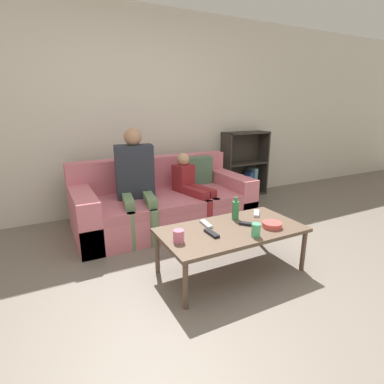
{
  "coord_description": "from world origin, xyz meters",
  "views": [
    {
      "loc": [
        -1.11,
        -1.54,
        1.4
      ],
      "look_at": [
        0.2,
        1.0,
        0.57
      ],
      "focal_mm": 28.0,
      "sensor_mm": 36.0,
      "label": 1
    }
  ],
  "objects_px": {
    "cup_near": "(256,230)",
    "tv_remote_1": "(257,213)",
    "person_child": "(192,186)",
    "couch": "(163,204)",
    "bookshelf": "(242,171)",
    "person_adult": "(136,176)",
    "snack_bowl": "(272,225)",
    "tv_remote_3": "(212,233)",
    "bottle": "(236,210)",
    "cup_far": "(179,236)",
    "tv_remote_2": "(249,224)",
    "tv_remote_0": "(206,224)",
    "coffee_table": "(231,232)"
  },
  "relations": [
    {
      "from": "cup_near",
      "to": "tv_remote_1",
      "type": "height_order",
      "value": "cup_near"
    },
    {
      "from": "person_child",
      "to": "couch",
      "type": "bearing_deg",
      "value": 139.08
    },
    {
      "from": "bookshelf",
      "to": "tv_remote_1",
      "type": "bearing_deg",
      "value": -122.45
    },
    {
      "from": "cup_near",
      "to": "person_adult",
      "type": "bearing_deg",
      "value": 110.52
    },
    {
      "from": "tv_remote_1",
      "to": "snack_bowl",
      "type": "bearing_deg",
      "value": -65.47
    },
    {
      "from": "tv_remote_3",
      "to": "snack_bowl",
      "type": "xyz_separation_m",
      "value": [
        0.53,
        -0.11,
        0.01
      ]
    },
    {
      "from": "bookshelf",
      "to": "tv_remote_3",
      "type": "height_order",
      "value": "bookshelf"
    },
    {
      "from": "person_child",
      "to": "bottle",
      "type": "bearing_deg",
      "value": -106.73
    },
    {
      "from": "cup_far",
      "to": "tv_remote_2",
      "type": "height_order",
      "value": "cup_far"
    },
    {
      "from": "tv_remote_3",
      "to": "tv_remote_0",
      "type": "bearing_deg",
      "value": 71.06
    },
    {
      "from": "snack_bowl",
      "to": "bottle",
      "type": "distance_m",
      "value": 0.35
    },
    {
      "from": "tv_remote_1",
      "to": "bottle",
      "type": "bearing_deg",
      "value": -138.56
    },
    {
      "from": "person_adult",
      "to": "cup_far",
      "type": "relative_size",
      "value": 12.16
    },
    {
      "from": "couch",
      "to": "person_adult",
      "type": "distance_m",
      "value": 0.53
    },
    {
      "from": "person_child",
      "to": "snack_bowl",
      "type": "relative_size",
      "value": 5.24
    },
    {
      "from": "tv_remote_3",
      "to": "bottle",
      "type": "bearing_deg",
      "value": 25.96
    },
    {
      "from": "bookshelf",
      "to": "cup_near",
      "type": "xyz_separation_m",
      "value": [
        -1.4,
        -2.09,
        0.07
      ]
    },
    {
      "from": "bookshelf",
      "to": "couch",
      "type": "bearing_deg",
      "value": -159.75
    },
    {
      "from": "cup_near",
      "to": "cup_far",
      "type": "xyz_separation_m",
      "value": [
        -0.59,
        0.19,
        -0.01
      ]
    },
    {
      "from": "bookshelf",
      "to": "tv_remote_0",
      "type": "height_order",
      "value": "bookshelf"
    },
    {
      "from": "person_child",
      "to": "snack_bowl",
      "type": "bearing_deg",
      "value": -98.44
    },
    {
      "from": "couch",
      "to": "person_adult",
      "type": "xyz_separation_m",
      "value": [
        -0.35,
        -0.08,
        0.4
      ]
    },
    {
      "from": "tv_remote_1",
      "to": "tv_remote_3",
      "type": "relative_size",
      "value": 0.94
    },
    {
      "from": "couch",
      "to": "cup_near",
      "type": "xyz_separation_m",
      "value": [
        0.18,
        -1.5,
        0.2
      ]
    },
    {
      "from": "couch",
      "to": "person_child",
      "type": "height_order",
      "value": "person_child"
    },
    {
      "from": "tv_remote_0",
      "to": "tv_remote_1",
      "type": "distance_m",
      "value": 0.56
    },
    {
      "from": "bookshelf",
      "to": "coffee_table",
      "type": "height_order",
      "value": "bookshelf"
    },
    {
      "from": "couch",
      "to": "cup_near",
      "type": "height_order",
      "value": "couch"
    },
    {
      "from": "tv_remote_0",
      "to": "snack_bowl",
      "type": "relative_size",
      "value": 1.06
    },
    {
      "from": "cup_near",
      "to": "tv_remote_3",
      "type": "xyz_separation_m",
      "value": [
        -0.29,
        0.19,
        -0.04
      ]
    },
    {
      "from": "cup_far",
      "to": "couch",
      "type": "bearing_deg",
      "value": 73.05
    },
    {
      "from": "person_child",
      "to": "snack_bowl",
      "type": "height_order",
      "value": "person_child"
    },
    {
      "from": "person_child",
      "to": "tv_remote_2",
      "type": "bearing_deg",
      "value": -105.3
    },
    {
      "from": "couch",
      "to": "tv_remote_2",
      "type": "relative_size",
      "value": 12.82
    },
    {
      "from": "tv_remote_0",
      "to": "bottle",
      "type": "height_order",
      "value": "bottle"
    },
    {
      "from": "person_adult",
      "to": "tv_remote_2",
      "type": "distance_m",
      "value": 1.39
    },
    {
      "from": "tv_remote_3",
      "to": "snack_bowl",
      "type": "height_order",
      "value": "snack_bowl"
    },
    {
      "from": "snack_bowl",
      "to": "couch",
      "type": "bearing_deg",
      "value": 106.6
    },
    {
      "from": "bottle",
      "to": "tv_remote_3",
      "type": "bearing_deg",
      "value": -152.03
    },
    {
      "from": "tv_remote_2",
      "to": "couch",
      "type": "bearing_deg",
      "value": 61.12
    },
    {
      "from": "snack_bowl",
      "to": "cup_far",
      "type": "bearing_deg",
      "value": 172.67
    },
    {
      "from": "person_adult",
      "to": "tv_remote_3",
      "type": "height_order",
      "value": "person_adult"
    },
    {
      "from": "tv_remote_3",
      "to": "tv_remote_1",
      "type": "bearing_deg",
      "value": 16.05
    },
    {
      "from": "person_adult",
      "to": "tv_remote_3",
      "type": "xyz_separation_m",
      "value": [
        0.24,
        -1.23,
        -0.24
      ]
    },
    {
      "from": "tv_remote_3",
      "to": "bookshelf",
      "type": "bearing_deg",
      "value": 46.2
    },
    {
      "from": "tv_remote_3",
      "to": "person_adult",
      "type": "bearing_deg",
      "value": 98.9
    },
    {
      "from": "coffee_table",
      "to": "bottle",
      "type": "bearing_deg",
      "value": 47.25
    },
    {
      "from": "couch",
      "to": "person_adult",
      "type": "bearing_deg",
      "value": -167.1
    },
    {
      "from": "person_child",
      "to": "tv_remote_0",
      "type": "xyz_separation_m",
      "value": [
        -0.36,
        -0.96,
        -0.06
      ]
    },
    {
      "from": "person_child",
      "to": "person_adult",
      "type": "bearing_deg",
      "value": 159.36
    }
  ]
}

